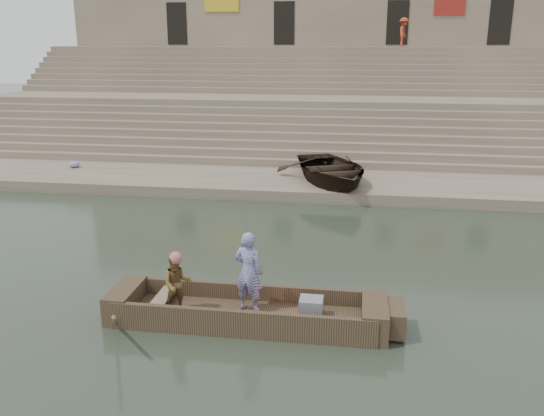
% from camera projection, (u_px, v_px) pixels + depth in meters
% --- Properties ---
extents(ground, '(120.00, 120.00, 0.00)m').
position_uv_depth(ground, '(239.00, 266.00, 14.37)').
color(ground, '#2C3628').
rests_on(ground, ground).
extents(lower_landing, '(32.00, 4.00, 0.40)m').
position_uv_depth(lower_landing, '(281.00, 183.00, 21.90)').
color(lower_landing, gray).
rests_on(lower_landing, ground).
extents(mid_landing, '(32.00, 3.00, 2.80)m').
position_uv_depth(mid_landing, '(301.00, 125.00, 28.68)').
color(mid_landing, gray).
rests_on(mid_landing, ground).
extents(upper_landing, '(32.00, 3.00, 5.20)m').
position_uv_depth(upper_landing, '(313.00, 90.00, 34.98)').
color(upper_landing, gray).
rests_on(upper_landing, ground).
extents(ghat_steps, '(32.00, 11.00, 5.20)m').
position_uv_depth(ghat_steps, '(304.00, 113.00, 30.17)').
color(ghat_steps, gray).
rests_on(ghat_steps, ground).
extents(building_wall, '(32.00, 5.07, 11.20)m').
position_uv_depth(building_wall, '(318.00, 40.00, 37.92)').
color(building_wall, gray).
rests_on(building_wall, ground).
extents(main_rowboat, '(5.00, 1.30, 0.22)m').
position_uv_depth(main_rowboat, '(246.00, 317.00, 11.43)').
color(main_rowboat, brown).
rests_on(main_rowboat, ground).
extents(rowboat_trim, '(6.04, 2.63, 1.89)m').
position_uv_depth(rowboat_trim, '(256.00, 309.00, 11.34)').
color(rowboat_trim, brown).
rests_on(rowboat_trim, ground).
extents(standing_man, '(0.69, 0.55, 1.67)m').
position_uv_depth(standing_man, '(249.00, 272.00, 11.29)').
color(standing_man, navy).
rests_on(standing_man, main_rowboat).
extents(rowing_man, '(0.72, 0.65, 1.22)m').
position_uv_depth(rowing_man, '(177.00, 284.00, 11.27)').
color(rowing_man, '#256D24').
rests_on(rowing_man, main_rowboat).
extents(television, '(0.46, 0.42, 0.40)m').
position_uv_depth(television, '(311.00, 308.00, 11.16)').
color(television, gray).
rests_on(television, main_rowboat).
extents(beached_rowboat, '(4.92, 5.69, 0.99)m').
position_uv_depth(beached_rowboat, '(331.00, 169.00, 21.17)').
color(beached_rowboat, '#2D2116').
rests_on(beached_rowboat, lower_landing).
extents(pedestrian, '(0.83, 1.17, 1.65)m').
position_uv_depth(pedestrian, '(404.00, 32.00, 33.24)').
color(pedestrian, '#B2391E').
rests_on(pedestrian, upper_landing).
extents(cloth_bundles, '(10.52, 1.30, 0.26)m').
position_uv_depth(cloth_bundles, '(187.00, 170.00, 22.59)').
color(cloth_bundles, '#3F5999').
rests_on(cloth_bundles, lower_landing).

